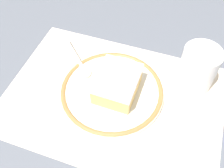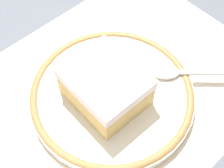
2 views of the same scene
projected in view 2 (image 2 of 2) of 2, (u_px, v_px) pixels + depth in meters
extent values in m
plane|color=#4C515B|center=(104.00, 96.00, 0.43)|extent=(2.40, 2.40, 0.00)
cube|color=beige|center=(104.00, 96.00, 0.43)|extent=(0.45, 0.32, 0.00)
cylinder|color=silver|center=(112.00, 95.00, 0.42)|extent=(0.21, 0.21, 0.01)
torus|color=olive|center=(112.00, 94.00, 0.42)|extent=(0.21, 0.21, 0.01)
cube|color=#DBB76B|center=(106.00, 90.00, 0.40)|extent=(0.08, 0.09, 0.04)
cube|color=white|center=(105.00, 78.00, 0.38)|extent=(0.08, 0.10, 0.01)
ellipsoid|color=silver|center=(165.00, 72.00, 0.43)|extent=(0.04, 0.04, 0.01)
cylinder|color=silver|center=(215.00, 73.00, 0.43)|extent=(0.07, 0.07, 0.01)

